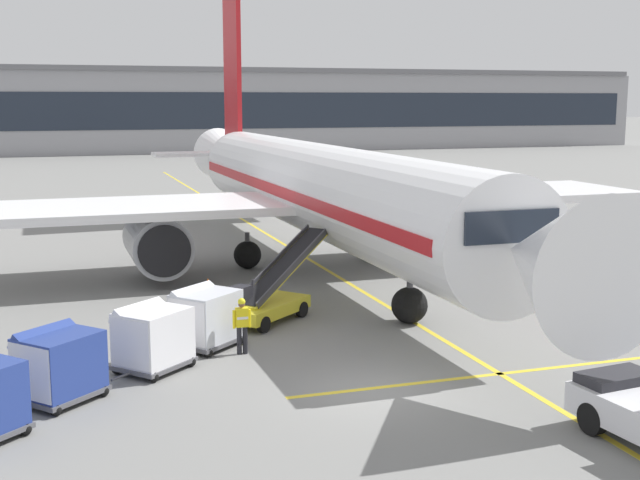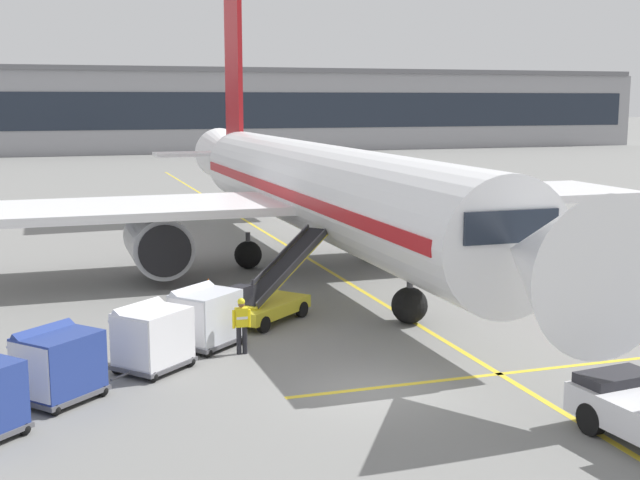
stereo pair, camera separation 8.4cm
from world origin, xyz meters
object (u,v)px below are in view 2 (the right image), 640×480
object	(u,v)px
belt_loader	(269,296)
baggage_cart_second	(152,336)
ground_crew_by_carts	(230,312)
safety_cone_engine_keepout	(208,286)
baggage_cart_third	(58,363)
ground_crew_by_loader	(242,322)
baggage_cart_lead	(205,316)
parked_airplane	(317,190)

from	to	relation	value
belt_loader	baggage_cart_second	size ratio (longest dim) A/B	1.88
ground_crew_by_carts	safety_cone_engine_keepout	world-z (taller)	ground_crew_by_carts
baggage_cart_second	baggage_cart_third	xyz separation A→B (m)	(-2.58, -1.76, 0.00)
baggage_cart_second	ground_crew_by_carts	xyz separation A→B (m)	(2.70, 2.08, -0.00)
belt_loader	ground_crew_by_loader	distance (m)	4.03
baggage_cart_third	ground_crew_by_carts	world-z (taller)	baggage_cart_third
ground_crew_by_carts	baggage_cart_third	bearing A→B (deg)	-144.00
baggage_cart_lead	safety_cone_engine_keepout	distance (m)	7.47
baggage_cart_second	safety_cone_engine_keepout	distance (m)	9.65
baggage_cart_lead	ground_crew_by_loader	world-z (taller)	baggage_cart_lead
baggage_cart_third	belt_loader	bearing A→B (deg)	40.37
baggage_cart_second	baggage_cart_third	distance (m)	3.13
ground_crew_by_carts	parked_airplane	bearing A→B (deg)	59.35
parked_airplane	baggage_cart_second	distance (m)	15.76
baggage_cart_lead	ground_crew_by_loader	xyz separation A→B (m)	(0.94, -1.03, -0.00)
baggage_cart_lead	safety_cone_engine_keepout	size ratio (longest dim) A/B	4.15
safety_cone_engine_keepout	baggage_cart_lead	bearing A→B (deg)	-101.23
ground_crew_by_loader	belt_loader	bearing A→B (deg)	63.44
belt_loader	baggage_cart_second	bearing A→B (deg)	-136.63
baggage_cart_second	ground_crew_by_loader	world-z (taller)	baggage_cart_second
belt_loader	baggage_cart_second	distance (m)	6.31
belt_loader	safety_cone_engine_keepout	xyz separation A→B (m)	(-1.30, 4.72, -0.56)
belt_loader	ground_crew_by_loader	size ratio (longest dim) A/B	2.77
ground_crew_by_loader	safety_cone_engine_keepout	world-z (taller)	ground_crew_by_loader
parked_airplane	baggage_cart_third	world-z (taller)	parked_airplane
parked_airplane	ground_crew_by_carts	size ratio (longest dim) A/B	24.23
baggage_cart_lead	belt_loader	bearing A→B (deg)	43.10
ground_crew_by_loader	safety_cone_engine_keepout	xyz separation A→B (m)	(0.50, 8.33, -0.70)
baggage_cart_lead	baggage_cart_third	world-z (taller)	same
parked_airplane	ground_crew_by_carts	world-z (taller)	parked_airplane
baggage_cart_second	ground_crew_by_loader	bearing A→B (deg)	14.60
belt_loader	baggage_cart_third	distance (m)	9.40
belt_loader	baggage_cart_third	size ratio (longest dim) A/B	1.88
baggage_cart_second	baggage_cart_lead	bearing A→B (deg)	43.77
baggage_cart_third	safety_cone_engine_keepout	distance (m)	12.32
baggage_cart_second	ground_crew_by_carts	distance (m)	3.41
safety_cone_engine_keepout	ground_crew_by_loader	bearing A→B (deg)	-93.46
baggage_cart_lead	ground_crew_by_carts	size ratio (longest dim) A/B	1.48
parked_airplane	safety_cone_engine_keepout	xyz separation A→B (m)	(-5.70, -3.63, -3.30)
baggage_cart_second	parked_airplane	bearing A→B (deg)	54.67
parked_airplane	baggage_cart_lead	distance (m)	13.31
baggage_cart_lead	safety_cone_engine_keepout	bearing A→B (deg)	78.77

